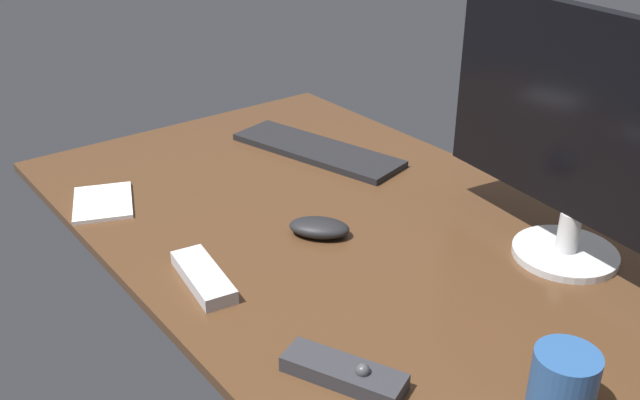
# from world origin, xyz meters

# --- Properties ---
(desk) EXTENTS (1.40, 0.84, 0.02)m
(desk) POSITION_xyz_m (0.00, 0.00, 0.01)
(desk) COLOR #4C301C
(desk) RESTS_ON ground
(monitor) EXTENTS (0.60, 0.18, 0.43)m
(monitor) POSITION_xyz_m (0.32, 0.23, 0.26)
(monitor) COLOR silver
(monitor) RESTS_ON desk
(keyboard) EXTENTS (0.44, 0.23, 0.02)m
(keyboard) POSITION_xyz_m (-0.32, 0.17, 0.03)
(keyboard) COLOR black
(keyboard) RESTS_ON desk
(computer_mouse) EXTENTS (0.13, 0.12, 0.03)m
(computer_mouse) POSITION_xyz_m (-0.01, -0.07, 0.04)
(computer_mouse) COLOR black
(computer_mouse) RESTS_ON desk
(media_remote) EXTENTS (0.18, 0.12, 0.04)m
(media_remote) POSITION_xyz_m (0.33, -0.28, 0.03)
(media_remote) COLOR #2D2D33
(media_remote) RESTS_ON desk
(tv_remote) EXTENTS (0.18, 0.08, 0.02)m
(tv_remote) POSITION_xyz_m (-0.00, -0.32, 0.03)
(tv_remote) COLOR #B7B7BC
(tv_remote) RESTS_ON desk
(coffee_mug) EXTENTS (0.08, 0.08, 0.09)m
(coffee_mug) POSITION_xyz_m (0.54, -0.10, 0.06)
(coffee_mug) COLOR #28518C
(coffee_mug) RESTS_ON desk
(notepad) EXTENTS (0.19, 0.17, 0.01)m
(notepad) POSITION_xyz_m (-0.38, -0.34, 0.02)
(notepad) COLOR white
(notepad) RESTS_ON desk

